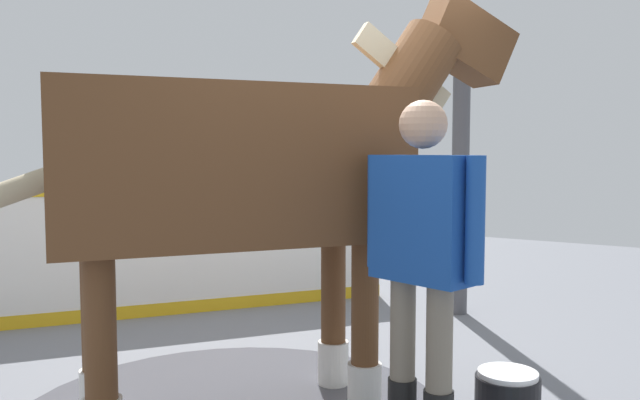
{
  "coord_description": "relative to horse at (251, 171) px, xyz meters",
  "views": [
    {
      "loc": [
        3.22,
        2.34,
        1.52
      ],
      "look_at": [
        0.32,
        0.57,
        1.26
      ],
      "focal_mm": 36.2,
      "sensor_mm": 36.0,
      "label": 1
    }
  ],
  "objects": [
    {
      "name": "wash_bucket",
      "position": [
        -0.63,
        1.31,
        -1.27
      ],
      "size": [
        0.36,
        0.36,
        0.29
      ],
      "color": "black",
      "rests_on": "ground"
    },
    {
      "name": "horse",
      "position": [
        0.0,
        0.0,
        0.0
      ],
      "size": [
        2.74,
        2.14,
        2.5
      ],
      "rotation": [
        0.0,
        0.0,
        2.5
      ],
      "color": "brown",
      "rests_on": "ground"
    },
    {
      "name": "roof_post_near",
      "position": [
        -2.84,
        0.25,
        -0.08
      ],
      "size": [
        0.16,
        0.16,
        2.67
      ],
      "primitive_type": "cylinder",
      "color": "#4C4C51",
      "rests_on": "ground"
    },
    {
      "name": "barrier_wall",
      "position": [
        -1.38,
        -2.04,
        -0.86
      ],
      "size": [
        3.55,
        2.68,
        1.19
      ],
      "color": "white",
      "rests_on": "ground"
    },
    {
      "name": "ground_plane",
      "position": [
        -0.29,
        -0.09,
        -1.42
      ],
      "size": [
        16.0,
        16.0,
        0.02
      ],
      "primitive_type": "cube",
      "color": "slate"
    },
    {
      "name": "handler",
      "position": [
        -0.03,
        1.03,
        -0.38
      ],
      "size": [
        0.35,
        0.68,
        1.77
      ],
      "rotation": [
        0.0,
        0.0,
        6.01
      ],
      "color": "black",
      "rests_on": "ground"
    }
  ]
}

